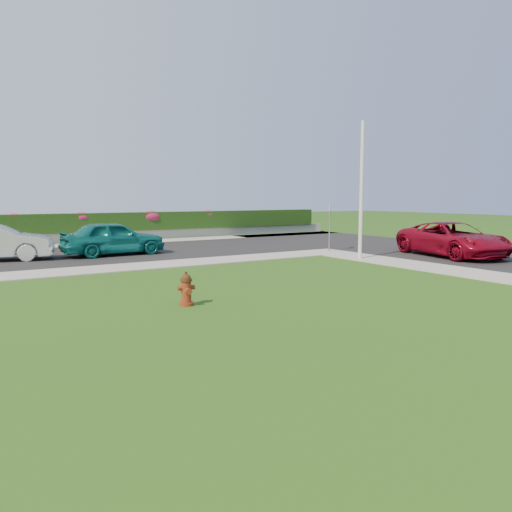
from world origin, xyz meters
TOP-DOWN VIEW (x-y plane):
  - ground at (0.00, 0.00)m, footprint 120.00×120.00m
  - street_right at (12.00, 4.00)m, footprint 8.00×32.00m
  - street_far at (-5.00, 14.00)m, footprint 26.00×8.00m
  - sidewalk_far at (-6.00, 9.00)m, footprint 24.00×2.00m
  - curb_corner at (7.00, 9.00)m, footprint 2.00×2.00m
  - sidewalk_beyond at (-1.00, 19.00)m, footprint 34.00×2.00m
  - retaining_wall at (-1.00, 20.50)m, footprint 34.00×0.40m
  - hedge at (-1.00, 20.60)m, footprint 32.00×0.90m
  - fire_hydrant at (-3.51, 1.77)m, footprint 0.43×0.41m
  - suv_red at (10.53, 4.57)m, footprint 3.66×5.85m
  - sedan_teal at (-2.00, 13.05)m, footprint 4.61×2.03m
  - utility_pole at (6.57, 6.23)m, footprint 0.16×0.16m
  - stop_sign at (7.36, 9.16)m, footprint 0.44×0.47m
  - flower_clump_c at (-5.19, 20.50)m, footprint 1.06×0.68m
  - flower_clump_d at (-1.65, 20.50)m, footprint 1.22×0.78m
  - flower_clump_e at (2.54, 20.50)m, footprint 1.44×0.92m
  - flower_clump_f at (6.51, 20.50)m, footprint 1.13×0.72m

SIDE VIEW (x-z plane):
  - ground at x=0.00m, z-range 0.00..0.00m
  - street_right at x=12.00m, z-range 0.00..0.04m
  - street_far at x=-5.00m, z-range 0.00..0.04m
  - sidewalk_far at x=-6.00m, z-range 0.00..0.04m
  - curb_corner at x=7.00m, z-range 0.00..0.04m
  - sidewalk_beyond at x=-1.00m, z-range 0.00..0.04m
  - retaining_wall at x=-1.00m, z-range 0.00..0.60m
  - fire_hydrant at x=-3.51m, z-range -0.02..0.82m
  - suv_red at x=10.53m, z-range 0.04..1.55m
  - sedan_teal at x=-2.00m, z-range 0.04..1.58m
  - hedge at x=-1.00m, z-range 0.60..1.70m
  - flower_clump_e at x=2.54m, z-range 1.06..1.77m
  - flower_clump_d at x=-1.65m, z-range 1.15..1.76m
  - flower_clump_f at x=6.51m, z-range 1.19..1.76m
  - flower_clump_c at x=-5.19m, z-range 1.22..1.75m
  - stop_sign at x=7.36m, z-range 0.54..2.84m
  - utility_pole at x=6.57m, z-range 0.00..5.80m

